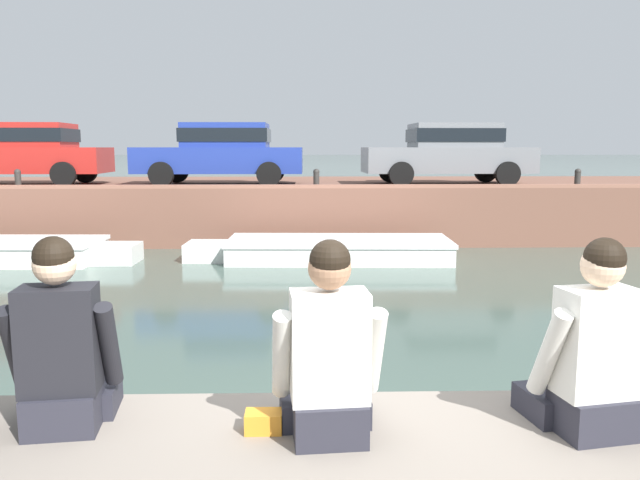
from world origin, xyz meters
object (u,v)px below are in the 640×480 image
Objects in this scene: person_seated_left at (63,354)px; person_seated_middle at (590,357)px; car_leftmost_red at (24,151)px; mooring_bollard_mid at (316,177)px; mooring_bollard_east at (578,177)px; person_seated_right at (328,361)px; car_centre_grey at (449,151)px; bottle_drink at (311,424)px; mooring_bollard_west at (18,178)px; boat_moored_central_white at (328,249)px; boat_moored_west_white at (2,251)px; car_left_inner_blue at (222,151)px.

person_seated_left is 2.57m from person_seated_middle.
car_leftmost_red is 7.49m from mooring_bollard_mid.
person_seated_right reaches higher than mooring_bollard_east.
bottle_drink is (-3.69, -13.28, -1.19)m from car_centre_grey.
car_leftmost_red is 9.49× the size of mooring_bollard_west.
boat_moored_central_white is 10.14m from person_seated_middle.
boat_moored_west_white is 6.71m from boat_moored_central_white.
person_seated_left is (5.02, -9.81, 1.10)m from boat_moored_west_white.
car_centre_grey reaches higher than boat_moored_central_white.
mooring_bollard_mid and mooring_bollard_east have the same top height.
car_left_inner_blue is at bearing 93.87° from person_seated_left.
boat_moored_west_white is 11.70× the size of mooring_bollard_east.
person_seated_middle is at bearing -75.30° from car_left_inner_blue.
mooring_bollard_east is at bearing 0.00° from mooring_bollard_west.
person_seated_left and person_seated_right have the same top height.
bottle_drink is (1.22, -0.22, -0.28)m from person_seated_left.
mooring_bollard_east is at bearing 8.48° from boat_moored_west_white.
boat_moored_central_white is at bearing -163.47° from mooring_bollard_east.
mooring_bollard_east reaches higher than boat_moored_west_white.
person_seated_left reaches higher than mooring_bollard_east.
car_leftmost_red is 20.71× the size of bottle_drink.
person_seated_middle is at bearing -57.35° from car_leftmost_red.
boat_moored_central_white is 5.77× the size of person_seated_middle.
mooring_bollard_east is 0.46× the size of person_seated_right.
mooring_bollard_west is (-4.57, -1.35, -0.61)m from car_left_inner_blue.
car_centre_grey reaches higher than person_seated_middle.
mooring_bollard_mid is (6.50, 1.90, 1.41)m from boat_moored_west_white.
mooring_bollard_east is 13.58m from bottle_drink.
bottle_drink is at bearing -105.53° from car_centre_grey.
mooring_bollard_east is (6.21, 0.00, 0.00)m from mooring_bollard_mid.
car_centre_grey reaches higher than boat_moored_west_white.
boat_moored_central_white is at bearing -22.49° from car_leftmost_red.
car_leftmost_red is at bearing 106.96° from mooring_bollard_west.
person_seated_right is at bearing -80.60° from car_left_inner_blue.
person_seated_right and person_seated_middle have the same top height.
mooring_bollard_east is at bearing 0.00° from mooring_bollard_mid.
mooring_bollard_east is at bearing 61.67° from person_seated_right.
bottle_drink is (6.24, -10.03, 0.83)m from boat_moored_west_white.
bottle_drink is (6.67, -11.93, -0.59)m from mooring_bollard_west.
boat_moored_central_white is at bearing -83.17° from mooring_bollard_mid.
mooring_bollard_west reaches higher than boat_moored_west_white.
boat_moored_west_white is 11.70× the size of mooring_bollard_west.
boat_moored_central_white is 10.19m from bottle_drink.
car_leftmost_red is at bearing 179.96° from car_left_inner_blue.
car_left_inner_blue is 13.49m from bottle_drink.
mooring_bollard_mid reaches higher than boat_moored_central_white.
person_seated_middle reaches higher than bottle_drink.
boat_moored_central_white is at bearing -13.98° from mooring_bollard_west.
mooring_bollard_west is 13.68m from bottle_drink.
boat_moored_central_white is (6.71, 0.12, -0.01)m from boat_moored_west_white.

